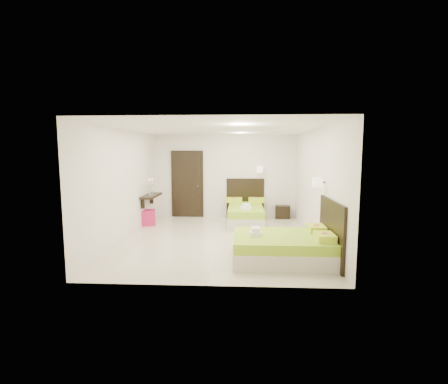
{
  "coord_description": "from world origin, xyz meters",
  "views": [
    {
      "loc": [
        0.5,
        -7.55,
        2.05
      ],
      "look_at": [
        0.1,
        0.3,
        1.1
      ],
      "focal_mm": 26.0,
      "sensor_mm": 36.0,
      "label": 1
    }
  ],
  "objects_px": {
    "ottoman": "(148,218)",
    "nightstand": "(282,212)",
    "bed_single": "(246,213)",
    "bed_double": "(287,246)"
  },
  "relations": [
    {
      "from": "bed_single",
      "to": "bed_double",
      "type": "relative_size",
      "value": 1.06
    },
    {
      "from": "ottoman",
      "to": "bed_single",
      "type": "bearing_deg",
      "value": 8.6
    },
    {
      "from": "ottoman",
      "to": "nightstand",
      "type": "bearing_deg",
      "value": 16.83
    },
    {
      "from": "nightstand",
      "to": "ottoman",
      "type": "relative_size",
      "value": 1.06
    },
    {
      "from": "bed_single",
      "to": "ottoman",
      "type": "relative_size",
      "value": 4.63
    },
    {
      "from": "bed_single",
      "to": "bed_double",
      "type": "height_order",
      "value": "bed_single"
    },
    {
      "from": "bed_single",
      "to": "ottoman",
      "type": "bearing_deg",
      "value": -171.4
    },
    {
      "from": "bed_single",
      "to": "nightstand",
      "type": "bearing_deg",
      "value": 33.56
    },
    {
      "from": "bed_single",
      "to": "bed_double",
      "type": "distance_m",
      "value": 3.4
    },
    {
      "from": "bed_single",
      "to": "ottoman",
      "type": "distance_m",
      "value": 2.84
    }
  ]
}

